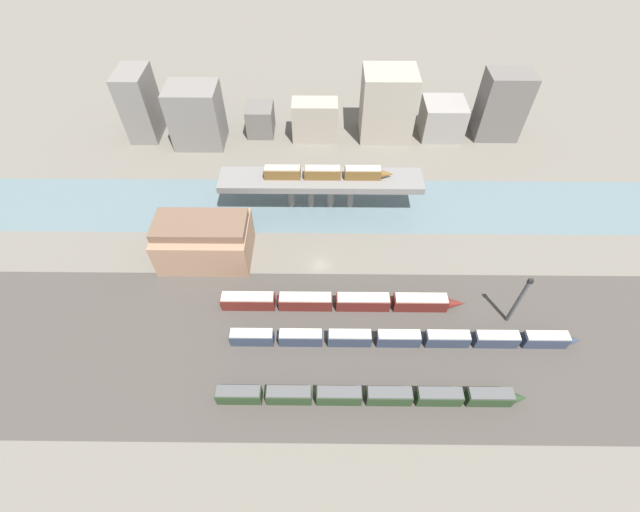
{
  "coord_description": "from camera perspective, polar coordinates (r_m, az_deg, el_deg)",
  "views": [
    {
      "loc": [
        0.65,
        -71.25,
        86.98
      ],
      "look_at": [
        0.0,
        -0.46,
        4.18
      ],
      "focal_mm": 24.0,
      "sensor_mm": 36.0,
      "label": 1
    }
  ],
  "objects": [
    {
      "name": "ground_plane",
      "position": [
        112.44,
        0.0,
        -1.21
      ],
      "size": [
        400.0,
        400.0,
        0.0
      ],
      "primitive_type": "plane",
      "color": "#666056"
    },
    {
      "name": "railbed_yard",
      "position": [
        98.98,
        -0.13,
        -12.01
      ],
      "size": [
        280.0,
        42.0,
        0.01
      ],
      "primitive_type": "cube",
      "color": "#423D38",
      "rests_on": "ground"
    },
    {
      "name": "river_water",
      "position": [
        128.31,
        0.1,
        6.79
      ],
      "size": [
        320.0,
        23.07,
        0.01
      ],
      "primitive_type": "cube",
      "color": "slate",
      "rests_on": "ground"
    },
    {
      "name": "bridge",
      "position": [
        122.47,
        0.1,
        9.84
      ],
      "size": [
        57.23,
        9.47,
        10.45
      ],
      "color": "slate",
      "rests_on": "ground"
    },
    {
      "name": "train_on_bridge",
      "position": [
        120.41,
        0.93,
        11.04
      ],
      "size": [
        35.82,
        2.62,
        3.47
      ],
      "color": "brown",
      "rests_on": "bridge"
    },
    {
      "name": "train_yard_near",
      "position": [
        92.5,
        6.55,
        -18.04
      ],
      "size": [
        63.73,
        2.77,
        3.97
      ],
      "color": "#23381E",
      "rests_on": "ground"
    },
    {
      "name": "train_yard_mid",
      "position": [
        99.58,
        11.01,
        -10.73
      ],
      "size": [
        79.1,
        2.6,
        3.92
      ],
      "color": "#2D384C",
      "rests_on": "ground"
    },
    {
      "name": "train_yard_far",
      "position": [
        103.11,
        2.73,
        -6.12
      ],
      "size": [
        58.55,
        3.06,
        4.09
      ],
      "color": "#5B1E19",
      "rests_on": "ground"
    },
    {
      "name": "warehouse_building",
      "position": [
        114.24,
        -15.19,
        2.09
      ],
      "size": [
        23.55,
        14.81,
        12.51
      ],
      "color": "#937056",
      "rests_on": "ground"
    },
    {
      "name": "signal_tower",
      "position": [
        105.89,
        24.9,
        -5.48
      ],
      "size": [
        1.0,
        0.91,
        15.68
      ],
      "color": "#4C4C51",
      "rests_on": "ground"
    },
    {
      "name": "city_block_far_left",
      "position": [
        163.43,
        -22.88,
        18.16
      ],
      "size": [
        9.46,
        14.18,
        22.68
      ],
      "primitive_type": "cube",
      "color": "slate",
      "rests_on": "ground"
    },
    {
      "name": "city_block_left",
      "position": [
        153.81,
        -16.15,
        17.52
      ],
      "size": [
        16.44,
        12.73,
        19.99
      ],
      "primitive_type": "cube",
      "color": "slate",
      "rests_on": "ground"
    },
    {
      "name": "city_block_center",
      "position": [
        157.32,
        -7.94,
        17.59
      ],
      "size": [
        9.0,
        10.32,
        9.97
      ],
      "primitive_type": "cube",
      "color": "#605B56",
      "rests_on": "ground"
    },
    {
      "name": "city_block_right",
      "position": [
        152.03,
        -0.69,
        17.63
      ],
      "size": [
        15.2,
        8.01,
        13.58
      ],
      "primitive_type": "cube",
      "color": "gray",
      "rests_on": "ground"
    },
    {
      "name": "city_block_far_right",
      "position": [
        153.32,
        8.95,
        19.34
      ],
      "size": [
        17.33,
        14.13,
        22.71
      ],
      "primitive_type": "cube",
      "color": "gray",
      "rests_on": "ground"
    },
    {
      "name": "city_block_tall",
      "position": [
        160.08,
        15.99,
        17.19
      ],
      "size": [
        14.03,
        12.88,
        11.96
      ],
      "primitive_type": "cube",
      "color": "gray",
      "rests_on": "ground"
    },
    {
      "name": "city_block_low",
      "position": [
        163.04,
        23.08,
        17.97
      ],
      "size": [
        14.78,
        10.22,
        22.47
      ],
      "primitive_type": "cube",
      "color": "#605B56",
      "rests_on": "ground"
    }
  ]
}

